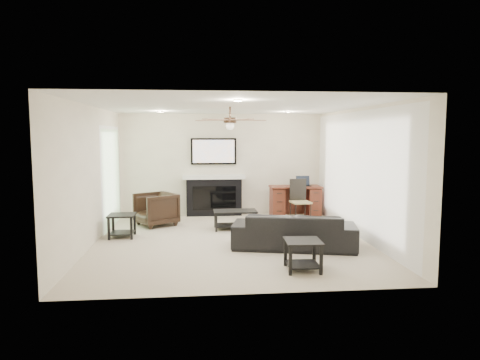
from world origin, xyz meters
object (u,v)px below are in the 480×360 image
(armchair, at_px, (156,209))
(coffee_table, at_px, (235,220))
(desk, at_px, (295,202))
(fireplace_unit, at_px, (214,177))
(sofa, at_px, (294,230))

(armchair, distance_m, coffee_table, 1.79)
(desk, bearing_deg, fireplace_unit, 167.82)
(fireplace_unit, bearing_deg, desk, -12.18)
(armchair, height_order, desk, desk)
(desk, bearing_deg, coffee_table, -142.56)
(fireplace_unit, bearing_deg, sofa, -68.20)
(armchair, bearing_deg, coffee_table, 40.39)
(armchair, bearing_deg, fireplace_unit, 97.26)
(sofa, height_order, fireplace_unit, fireplace_unit)
(armchair, xyz_separation_m, desk, (3.26, 0.64, 0.02))
(sofa, height_order, coffee_table, sofa)
(armchair, height_order, coffee_table, armchair)
(sofa, relative_size, desk, 1.75)
(fireplace_unit, xyz_separation_m, desk, (1.94, -0.42, -0.57))
(sofa, height_order, armchair, armchair)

